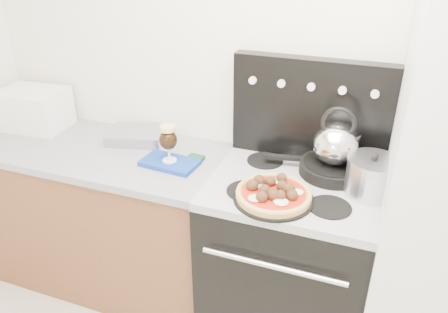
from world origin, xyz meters
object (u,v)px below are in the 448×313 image
at_px(skillet, 332,168).
at_px(stock_pot, 371,177).
at_px(oven_mitt, 170,163).
at_px(tea_kettle, 336,141).
at_px(base_cabinet, 104,218).
at_px(pizza, 274,192).
at_px(beer_glass, 169,143).
at_px(pizza_pan, 273,198).
at_px(toaster_oven, 34,109).
at_px(stove_body, 287,263).

distance_m(skillet, stock_pot, 0.22).
bearing_deg(oven_mitt, tea_kettle, 11.40).
distance_m(base_cabinet, pizza, 1.19).
bearing_deg(beer_glass, tea_kettle, 11.40).
relative_size(pizza_pan, tea_kettle, 1.48).
bearing_deg(beer_glass, pizza, -15.00).
distance_m(beer_glass, stock_pot, 0.95).
bearing_deg(tea_kettle, stock_pot, -32.82).
xyz_separation_m(base_cabinet, stock_pot, (1.43, -0.00, 0.57)).
xyz_separation_m(toaster_oven, pizza_pan, (1.51, -0.31, -0.09)).
relative_size(oven_mitt, skillet, 0.90).
height_order(stove_body, toaster_oven, toaster_oven).
bearing_deg(toaster_oven, pizza, -15.61).
bearing_deg(oven_mitt, skillet, 11.40).
xyz_separation_m(stove_body, oven_mitt, (-0.62, -0.02, 0.47)).
distance_m(pizza, tea_kettle, 0.39).
bearing_deg(stove_body, base_cabinet, 178.70).
xyz_separation_m(oven_mitt, beer_glass, (0.00, 0.00, 0.11)).
bearing_deg(toaster_oven, oven_mitt, -13.41).
height_order(stove_body, beer_glass, beer_glass).
distance_m(base_cabinet, toaster_oven, 0.75).
height_order(stove_body, oven_mitt, oven_mitt).
relative_size(oven_mitt, tea_kettle, 1.19).
distance_m(beer_glass, skillet, 0.79).
bearing_deg(pizza_pan, stock_pot, 26.85).
distance_m(base_cabinet, pizza_pan, 1.18).
distance_m(toaster_oven, pizza, 1.54).
height_order(pizza_pan, tea_kettle, tea_kettle).
bearing_deg(stove_body, toaster_oven, 175.05).
bearing_deg(tea_kettle, pizza_pan, -122.67).
relative_size(oven_mitt, pizza_pan, 0.80).
relative_size(stove_body, skillet, 2.84).
bearing_deg(pizza, beer_glass, 165.00).
relative_size(pizza_pan, stock_pot, 1.60).
height_order(base_cabinet, stock_pot, stock_pot).
relative_size(beer_glass, tea_kettle, 0.82).
xyz_separation_m(pizza_pan, pizza, (0.00, 0.00, 0.03)).
xyz_separation_m(base_cabinet, toaster_oven, (-0.46, 0.11, 0.58)).
distance_m(stove_body, pizza, 0.54).
bearing_deg(toaster_oven, stove_body, -9.15).
height_order(pizza, skillet, pizza).
distance_m(toaster_oven, tea_kettle, 1.72).
bearing_deg(skillet, oven_mitt, -168.60).
xyz_separation_m(pizza_pan, tea_kettle, (0.20, 0.31, 0.17)).
height_order(stove_body, pizza, pizza).
xyz_separation_m(stove_body, skillet, (0.15, 0.14, 0.51)).
height_order(skillet, tea_kettle, tea_kettle).
relative_size(stove_body, oven_mitt, 3.17).
distance_m(toaster_oven, pizza_pan, 1.55).
height_order(toaster_oven, tea_kettle, tea_kettle).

